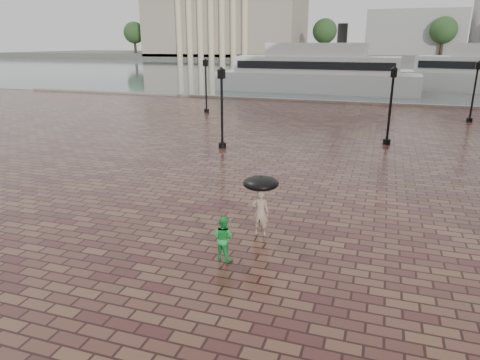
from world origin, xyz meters
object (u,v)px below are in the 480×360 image
Objects in this scene: street_lamps at (321,95)px; child_pedestrian at (223,238)px; adult_pedestrian at (260,213)px; ferry_near at (316,72)px.

street_lamps reaches higher than child_pedestrian.
street_lamps is 20.07m from child_pedestrian.
child_pedestrian is at bearing -89.29° from street_lamps.
child_pedestrian is (-0.54, -1.84, -0.12)m from adult_pedestrian.
child_pedestrian is (0.25, -19.99, -1.69)m from street_lamps.
child_pedestrian is at bearing 71.30° from adult_pedestrian.
ferry_near reaches higher than adult_pedestrian.
child_pedestrian is 43.74m from ferry_near.
ferry_near is (-4.30, 43.49, 1.74)m from child_pedestrian.
ferry_near is at bearing 99.79° from street_lamps.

